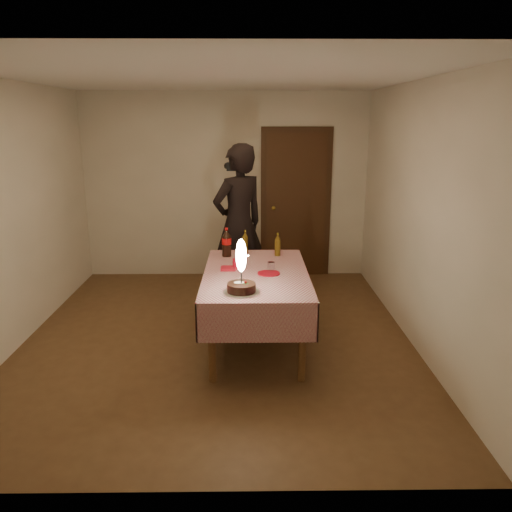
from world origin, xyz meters
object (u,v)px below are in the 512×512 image
Objects in this scene: amber_bottle_left at (245,242)px; clear_cup at (271,266)px; dining_table at (256,282)px; red_plate at (269,273)px; cola_bottle at (227,243)px; red_cup at (237,264)px; amber_bottle_right at (278,245)px; photographer at (239,224)px; birthday_cake at (241,278)px.

clear_cup is at bearing -69.89° from amber_bottle_left.
amber_bottle_left is at bearing 98.40° from dining_table.
red_plate is at bearing -23.17° from dining_table.
cola_bottle reaches higher than dining_table.
clear_cup is (0.34, -0.08, -0.01)m from red_cup.
clear_cup is 0.28× the size of cola_bottle.
dining_table is 0.72m from cola_bottle.
cola_bottle is 1.25× the size of amber_bottle_right.
cola_bottle reaches higher than amber_bottle_left.
dining_table is 5.42× the size of cola_bottle.
clear_cup is 0.05× the size of photographer.
red_cup is (-0.32, 0.17, 0.05)m from red_plate.
amber_bottle_left is (-0.24, 0.81, 0.11)m from red_plate.
birthday_cake reaches higher than cola_bottle.
photographer is (-0.00, 1.19, 0.16)m from red_cup.
photographer is at bearing 103.16° from red_plate.
birthday_cake is 1.26m from amber_bottle_right.
photographer is (-0.06, 1.90, 0.08)m from birthday_cake.
clear_cup is 0.77m from amber_bottle_left.
amber_bottle_right reaches higher than red_cup.
amber_bottle_left is 0.13× the size of photographer.
clear_cup is at bearing -99.45° from amber_bottle_right.
birthday_cake reaches higher than red_plate.
dining_table is 0.70m from amber_bottle_right.
red_plate is 0.85m from amber_bottle_left.
cola_bottle is at bearing -141.22° from amber_bottle_left.
amber_bottle_left is at bearing 106.19° from red_plate.
red_plate is 0.69m from amber_bottle_right.
red_cup reaches higher than red_plate.
clear_cup is 0.35× the size of amber_bottle_left.
dining_table is at bearing 77.20° from birthday_cake.
clear_cup is (0.28, 0.63, -0.09)m from birthday_cake.
birthday_cake is (-0.13, -0.59, 0.23)m from dining_table.
birthday_cake reaches higher than amber_bottle_right.
amber_bottle_right reaches higher than clear_cup.
red_cup is at bearing -97.18° from amber_bottle_left.
photographer reaches higher than dining_table.
photographer reaches higher than red_plate.
cola_bottle is at bearing 129.86° from clear_cup.
amber_bottle_left is 0.57m from photographer.
red_plate is (0.26, 0.53, -0.13)m from birthday_cake.
birthday_cake is 5.28× the size of clear_cup.
amber_bottle_right is (0.56, 0.02, -0.03)m from cola_bottle.
photographer reaches higher than amber_bottle_left.
clear_cup reaches higher than red_plate.
cola_bottle reaches higher than red_plate.
amber_bottle_right is at bearing 48.36° from red_cup.
clear_cup is (0.15, 0.04, 0.15)m from dining_table.
red_plate is (0.12, -0.05, 0.11)m from dining_table.
cola_bottle is 1.25× the size of amber_bottle_left.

